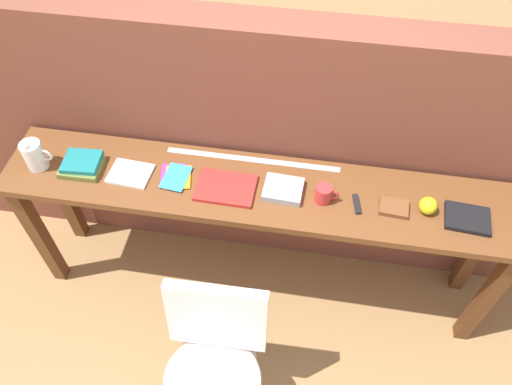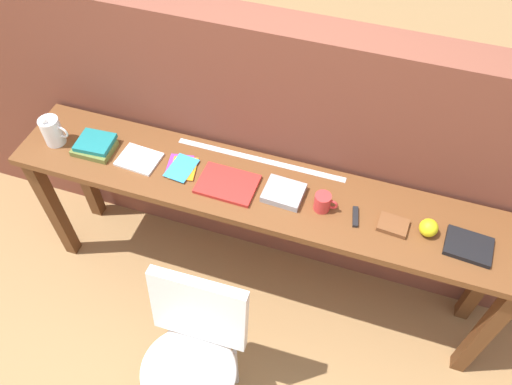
# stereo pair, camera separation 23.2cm
# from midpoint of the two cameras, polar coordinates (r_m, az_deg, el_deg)

# --- Properties ---
(ground_plane) EXTENTS (40.00, 40.00, 0.00)m
(ground_plane) POSITION_cam_midpoint_polar(r_m,az_deg,el_deg) (2.97, -3.11, -14.97)
(ground_plane) COLOR #9E7547
(brick_wall_back) EXTENTS (6.00, 0.20, 1.56)m
(brick_wall_back) POSITION_cam_midpoint_polar(r_m,az_deg,el_deg) (2.66, -1.15, 4.63)
(brick_wall_back) COLOR brown
(brick_wall_back) RESTS_ON ground
(sideboard) EXTENTS (2.50, 0.44, 0.88)m
(sideboard) POSITION_cam_midpoint_polar(r_m,az_deg,el_deg) (2.48, -2.49, -1.61)
(sideboard) COLOR brown
(sideboard) RESTS_ON ground
(chair_white_moulded) EXTENTS (0.45, 0.46, 0.89)m
(chair_white_moulded) POSITION_cam_midpoint_polar(r_m,az_deg,el_deg) (2.34, -7.81, -18.48)
(chair_white_moulded) COLOR white
(chair_white_moulded) RESTS_ON ground
(pitcher_white) EXTENTS (0.14, 0.10, 0.18)m
(pitcher_white) POSITION_cam_midpoint_polar(r_m,az_deg,el_deg) (2.67, -26.30, 3.72)
(pitcher_white) COLOR white
(pitcher_white) RESTS_ON sideboard
(book_stack_leftmost) EXTENTS (0.20, 0.17, 0.05)m
(book_stack_leftmost) POSITION_cam_midpoint_polar(r_m,az_deg,el_deg) (2.61, -21.76, 2.77)
(book_stack_leftmost) COLOR olive
(book_stack_leftmost) RESTS_ON sideboard
(magazine_cycling) EXTENTS (0.21, 0.17, 0.01)m
(magazine_cycling) POSITION_cam_midpoint_polar(r_m,az_deg,el_deg) (2.52, -16.75, 1.93)
(magazine_cycling) COLOR white
(magazine_cycling) RESTS_ON sideboard
(pamphlet_pile_colourful) EXTENTS (0.17, 0.19, 0.01)m
(pamphlet_pile_colourful) POSITION_cam_midpoint_polar(r_m,az_deg,el_deg) (2.45, -11.84, 1.65)
(pamphlet_pile_colourful) COLOR #E5334C
(pamphlet_pile_colourful) RESTS_ON sideboard
(book_open_centre) EXTENTS (0.28, 0.20, 0.02)m
(book_open_centre) POSITION_cam_midpoint_polar(r_m,az_deg,el_deg) (2.36, -6.30, 0.38)
(book_open_centre) COLOR red
(book_open_centre) RESTS_ON sideboard
(book_grey_hardcover) EXTENTS (0.19, 0.16, 0.04)m
(book_grey_hardcover) POSITION_cam_midpoint_polar(r_m,az_deg,el_deg) (2.33, 0.29, 0.18)
(book_grey_hardcover) COLOR #9E9EA3
(book_grey_hardcover) RESTS_ON sideboard
(mug) EXTENTS (0.11, 0.08, 0.09)m
(mug) POSITION_cam_midpoint_polar(r_m,az_deg,el_deg) (2.29, 4.92, -0.33)
(mug) COLOR red
(mug) RESTS_ON sideboard
(multitool_folded) EXTENTS (0.04, 0.11, 0.02)m
(multitool_folded) POSITION_cam_midpoint_polar(r_m,az_deg,el_deg) (2.32, 8.65, -1.49)
(multitool_folded) COLOR black
(multitool_folded) RESTS_ON sideboard
(leather_journal_brown) EXTENTS (0.14, 0.11, 0.02)m
(leather_journal_brown) POSITION_cam_midpoint_polar(r_m,az_deg,el_deg) (2.33, 12.78, -1.87)
(leather_journal_brown) COLOR brown
(leather_journal_brown) RESTS_ON sideboard
(sports_ball_small) EXTENTS (0.08, 0.08, 0.08)m
(sports_ball_small) POSITION_cam_midpoint_polar(r_m,az_deg,el_deg) (2.34, 16.44, -1.63)
(sports_ball_small) COLOR yellow
(sports_ball_small) RESTS_ON sideboard
(book_repair_rightmost) EXTENTS (0.21, 0.17, 0.02)m
(book_repair_rightmost) POSITION_cam_midpoint_polar(r_m,az_deg,el_deg) (2.39, 20.50, -2.97)
(book_repair_rightmost) COLOR black
(book_repair_rightmost) RESTS_ON sideboard
(ruler_metal_back_edge) EXTENTS (0.87, 0.03, 0.00)m
(ruler_metal_back_edge) POSITION_cam_midpoint_polar(r_m,az_deg,el_deg) (2.48, -3.06, 3.61)
(ruler_metal_back_edge) COLOR silver
(ruler_metal_back_edge) RESTS_ON sideboard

